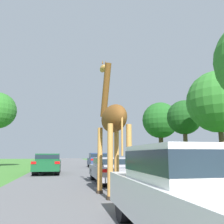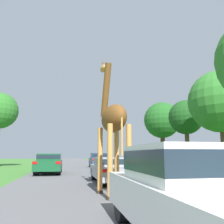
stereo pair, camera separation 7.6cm
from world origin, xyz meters
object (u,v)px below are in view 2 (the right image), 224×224
(tree_right_cluster, at_px, (220,101))
(car_queue_left, at_px, (99,160))
(car_queue_right, at_px, (113,169))
(giraffe_near_road, at_px, (113,122))
(car_far_ahead, at_px, (49,163))
(tree_far_right, at_px, (162,121))
(tree_mid_field, at_px, (186,118))
(car_lead_maroon, at_px, (187,190))

(tree_right_cluster, bearing_deg, car_queue_left, 139.97)
(car_queue_right, height_order, tree_right_cluster, tree_right_cluster)
(giraffe_near_road, relative_size, car_far_ahead, 1.16)
(tree_right_cluster, height_order, tree_far_right, tree_right_cluster)
(car_queue_left, bearing_deg, tree_right_cluster, -40.03)
(tree_far_right, xyz_separation_m, tree_mid_field, (0.27, -6.33, -0.56))
(car_queue_right, distance_m, tree_far_right, 22.55)
(car_queue_right, bearing_deg, car_queue_left, 85.29)
(car_lead_maroon, relative_size, tree_far_right, 0.53)
(tree_far_right, bearing_deg, giraffe_near_road, -116.54)
(car_queue_right, height_order, car_far_ahead, car_far_ahead)
(tree_right_cluster, bearing_deg, giraffe_near_road, -139.38)
(giraffe_near_road, xyz_separation_m, car_queue_right, (0.71, 3.62, -1.83))
(car_queue_right, bearing_deg, car_lead_maroon, -92.45)
(giraffe_near_road, height_order, car_queue_left, giraffe_near_road)
(giraffe_near_road, height_order, tree_far_right, tree_far_right)
(car_lead_maroon, xyz_separation_m, car_queue_right, (0.35, 8.18, -0.14))
(tree_mid_field, bearing_deg, car_lead_maroon, -118.24)
(car_queue_right, height_order, car_queue_left, car_queue_left)
(car_lead_maroon, bearing_deg, car_queue_right, 87.55)
(car_queue_right, height_order, tree_mid_field, tree_mid_field)
(giraffe_near_road, height_order, tree_mid_field, tree_mid_field)
(car_lead_maroon, height_order, tree_right_cluster, tree_right_cluster)
(tree_right_cluster, bearing_deg, car_far_ahead, 179.62)
(car_queue_left, bearing_deg, car_far_ahead, -120.82)
(giraffe_near_road, distance_m, car_far_ahead, 10.40)
(car_queue_left, height_order, car_far_ahead, car_queue_left)
(car_queue_left, xyz_separation_m, tree_far_right, (9.48, 5.00, 5.25))
(car_queue_left, bearing_deg, tree_mid_field, -7.78)
(car_far_ahead, relative_size, tree_far_right, 0.53)
(tree_right_cluster, bearing_deg, tree_mid_field, 87.87)
(tree_far_right, bearing_deg, car_far_ahead, -137.75)
(tree_right_cluster, relative_size, tree_mid_field, 1.15)
(car_queue_left, xyz_separation_m, tree_right_cluster, (9.51, -7.99, 5.11))
(giraffe_near_road, relative_size, tree_far_right, 0.62)
(car_queue_left, relative_size, tree_right_cluster, 0.48)
(tree_right_cluster, xyz_separation_m, tree_mid_field, (0.25, 6.65, -0.41))
(car_queue_right, distance_m, car_far_ahead, 7.18)
(giraffe_near_road, xyz_separation_m, car_queue_left, (1.88, 17.75, -1.70))
(car_lead_maroon, height_order, car_far_ahead, car_lead_maroon)
(giraffe_near_road, relative_size, car_queue_right, 1.11)
(giraffe_near_road, xyz_separation_m, tree_far_right, (11.36, 22.75, 3.55))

